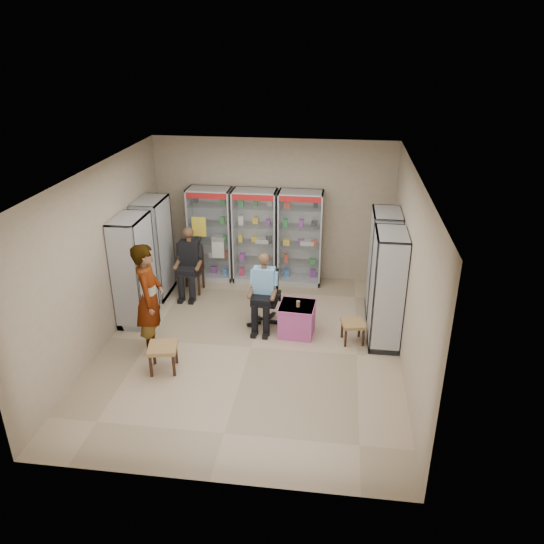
# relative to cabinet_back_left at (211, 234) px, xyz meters

# --- Properties ---
(floor) EXTENTS (6.00, 6.00, 0.00)m
(floor) POSITION_rel_cabinet_back_left_xyz_m (1.30, -2.73, -1.00)
(floor) COLOR tan
(floor) RESTS_ON ground
(room_shell) EXTENTS (5.02, 6.02, 3.01)m
(room_shell) POSITION_rel_cabinet_back_left_xyz_m (1.30, -2.73, 0.97)
(room_shell) COLOR tan
(room_shell) RESTS_ON ground
(cabinet_back_left) EXTENTS (0.90, 0.50, 2.00)m
(cabinet_back_left) POSITION_rel_cabinet_back_left_xyz_m (0.00, 0.00, 0.00)
(cabinet_back_left) COLOR #B0B2B8
(cabinet_back_left) RESTS_ON floor
(cabinet_back_mid) EXTENTS (0.90, 0.50, 2.00)m
(cabinet_back_mid) POSITION_rel_cabinet_back_left_xyz_m (0.95, 0.00, 0.00)
(cabinet_back_mid) COLOR #A2A4A9
(cabinet_back_mid) RESTS_ON floor
(cabinet_back_right) EXTENTS (0.90, 0.50, 2.00)m
(cabinet_back_right) POSITION_rel_cabinet_back_left_xyz_m (1.90, 0.00, 0.00)
(cabinet_back_right) COLOR #B9BDC1
(cabinet_back_right) RESTS_ON floor
(cabinet_right_far) EXTENTS (0.90, 0.50, 2.00)m
(cabinet_right_far) POSITION_rel_cabinet_back_left_xyz_m (3.53, -1.13, 0.00)
(cabinet_right_far) COLOR #B0B4B8
(cabinet_right_far) RESTS_ON floor
(cabinet_right_near) EXTENTS (0.90, 0.50, 2.00)m
(cabinet_right_near) POSITION_rel_cabinet_back_left_xyz_m (3.53, -2.23, 0.00)
(cabinet_right_near) COLOR #B7B8BF
(cabinet_right_near) RESTS_ON floor
(cabinet_left_far) EXTENTS (0.90, 0.50, 2.00)m
(cabinet_left_far) POSITION_rel_cabinet_back_left_xyz_m (-0.93, -0.93, 0.00)
(cabinet_left_far) COLOR #B6B9BE
(cabinet_left_far) RESTS_ON floor
(cabinet_left_near) EXTENTS (0.90, 0.50, 2.00)m
(cabinet_left_near) POSITION_rel_cabinet_back_left_xyz_m (-0.93, -2.03, 0.00)
(cabinet_left_near) COLOR #B7BABF
(cabinet_left_near) RESTS_ON floor
(wooden_chair) EXTENTS (0.42, 0.42, 0.94)m
(wooden_chair) POSITION_rel_cabinet_back_left_xyz_m (-0.25, -0.73, -0.53)
(wooden_chair) COLOR black
(wooden_chair) RESTS_ON floor
(seated_customer) EXTENTS (0.44, 0.60, 1.34)m
(seated_customer) POSITION_rel_cabinet_back_left_xyz_m (-0.25, -0.78, -0.33)
(seated_customer) COLOR black
(seated_customer) RESTS_ON floor
(office_chair) EXTENTS (0.60, 0.60, 1.04)m
(office_chair) POSITION_rel_cabinet_back_left_xyz_m (1.42, -1.87, -0.48)
(office_chair) COLOR black
(office_chair) RESTS_ON floor
(seated_shopkeeper) EXTENTS (0.47, 0.63, 1.33)m
(seated_shopkeeper) POSITION_rel_cabinet_back_left_xyz_m (1.42, -1.92, -0.34)
(seated_shopkeeper) COLOR #6C92D7
(seated_shopkeeper) RESTS_ON floor
(pink_trunk) EXTENTS (0.63, 0.61, 0.57)m
(pink_trunk) POSITION_rel_cabinet_back_left_xyz_m (2.03, -2.16, -0.72)
(pink_trunk) COLOR #A9437D
(pink_trunk) RESTS_ON floor
(tea_glass) EXTENTS (0.07, 0.07, 0.11)m
(tea_glass) POSITION_rel_cabinet_back_left_xyz_m (2.05, -2.21, -0.38)
(tea_glass) COLOR #532907
(tea_glass) RESTS_ON pink_trunk
(woven_stool_a) EXTENTS (0.45, 0.45, 0.38)m
(woven_stool_a) POSITION_rel_cabinet_back_left_xyz_m (3.01, -2.31, -0.81)
(woven_stool_a) COLOR #A67C46
(woven_stool_a) RESTS_ON floor
(woven_stool_b) EXTENTS (0.52, 0.52, 0.44)m
(woven_stool_b) POSITION_rel_cabinet_back_left_xyz_m (0.05, -3.55, -0.78)
(woven_stool_b) COLOR olive
(woven_stool_b) RESTS_ON floor
(standing_man) EXTENTS (0.57, 0.76, 1.90)m
(standing_man) POSITION_rel_cabinet_back_left_xyz_m (-0.32, -2.97, -0.05)
(standing_man) COLOR gray
(standing_man) RESTS_ON floor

